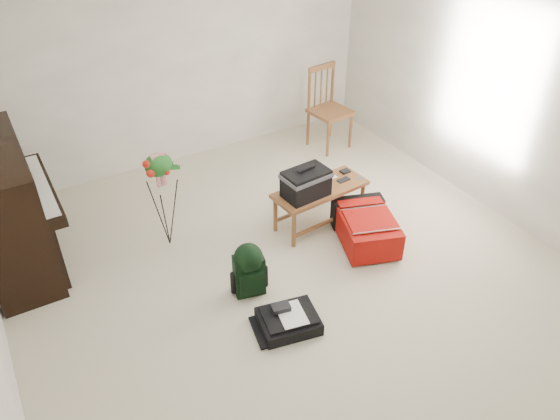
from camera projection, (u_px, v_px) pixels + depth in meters
floor at (298, 280)px, 5.18m from camera, size 5.00×5.50×0.01m
ceiling at (304, 9)px, 3.74m from camera, size 5.00×5.50×0.01m
wall_back at (177, 63)px, 6.40m from camera, size 5.00×0.04×2.50m
wall_right at (511, 102)px, 5.48m from camera, size 0.04×5.50×2.50m
piano at (8, 211)px, 5.07m from camera, size 0.71×1.50×1.25m
bench at (310, 184)px, 5.53m from camera, size 1.05×0.49×0.78m
dining_chair at (329, 109)px, 7.07m from camera, size 0.52×0.52×1.07m
red_suitcase at (363, 225)px, 5.60m from camera, size 0.74×0.92×0.33m
black_duffel at (288, 320)px, 4.66m from camera, size 0.56×0.48×0.21m
green_backpack at (249, 267)px, 4.88m from camera, size 0.30×0.28×0.54m
flower_stand at (164, 201)px, 5.33m from camera, size 0.38×0.38×1.09m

